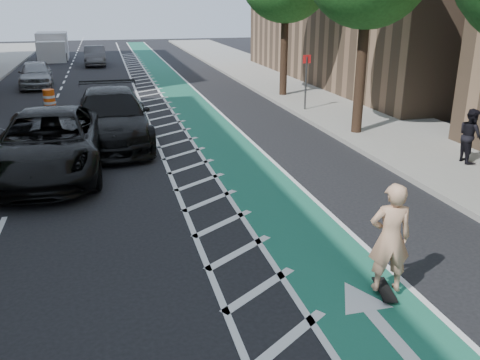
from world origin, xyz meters
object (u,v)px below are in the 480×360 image
object	(u,v)px
skateboarder	(390,238)
barrel_a	(0,160)
suv_far	(111,117)
suv_near	(50,143)

from	to	relation	value
skateboarder	barrel_a	bearing A→B (deg)	-35.80
suv_far	barrel_a	distance (m)	4.15
skateboarder	suv_far	bearing A→B (deg)	-56.38
skateboarder	suv_near	bearing A→B (deg)	-41.20
skateboarder	barrel_a	distance (m)	11.04
suv_near	suv_far	world-z (taller)	suv_far
skateboarder	suv_far	distance (m)	11.74
suv_far	skateboarder	bearing A→B (deg)	-69.98
suv_near	barrel_a	world-z (taller)	suv_near
suv_far	barrel_a	world-z (taller)	suv_far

